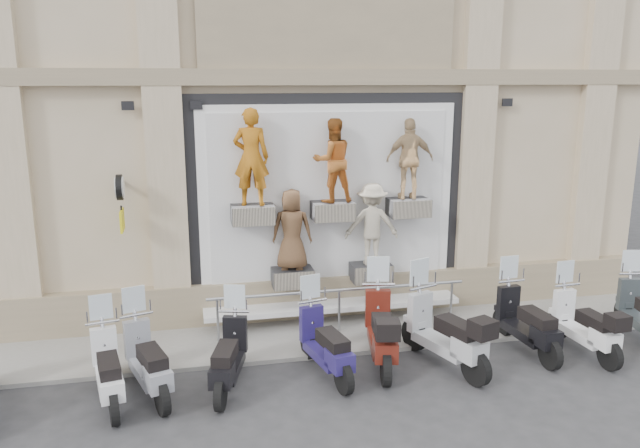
# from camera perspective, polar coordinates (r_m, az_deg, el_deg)

# --- Properties ---
(ground) EXTENTS (90.00, 90.00, 0.00)m
(ground) POSITION_cam_1_polar(r_m,az_deg,el_deg) (10.49, 4.45, -14.25)
(ground) COLOR #303032
(ground) RESTS_ON ground
(sidewalk) EXTENTS (16.00, 2.20, 0.08)m
(sidewalk) POSITION_cam_1_polar(r_m,az_deg,el_deg) (12.31, 1.63, -9.70)
(sidewalk) COLOR #98958F
(sidewalk) RESTS_ON ground
(building) EXTENTS (14.00, 8.60, 12.00)m
(building) POSITION_cam_1_polar(r_m,az_deg,el_deg) (16.18, -2.56, 17.34)
(building) COLOR #C7B191
(building) RESTS_ON ground
(shop_vitrine) EXTENTS (5.60, 0.83, 4.30)m
(shop_vitrine) POSITION_cam_1_polar(r_m,az_deg,el_deg) (12.23, 1.19, 1.67)
(shop_vitrine) COLOR black
(shop_vitrine) RESTS_ON ground
(guard_rail) EXTENTS (5.06, 0.10, 0.93)m
(guard_rail) POSITION_cam_1_polar(r_m,az_deg,el_deg) (12.06, 1.76, -8.02)
(guard_rail) COLOR #9EA0A5
(guard_rail) RESTS_ON ground
(clock_sign_bracket) EXTENTS (0.10, 0.80, 1.02)m
(clock_sign_bracket) POSITION_cam_1_polar(r_m,az_deg,el_deg) (11.61, -17.79, 2.51)
(clock_sign_bracket) COLOR black
(clock_sign_bracket) RESTS_ON ground
(scooter_b) EXTENTS (0.90, 1.96, 1.53)m
(scooter_b) POSITION_cam_1_polar(r_m,az_deg,el_deg) (10.09, -18.90, -11.31)
(scooter_b) COLOR silver
(scooter_b) RESTS_ON ground
(scooter_c) EXTENTS (1.14, 2.03, 1.58)m
(scooter_c) POSITION_cam_1_polar(r_m,az_deg,el_deg) (10.14, -15.56, -10.79)
(scooter_c) COLOR gray
(scooter_c) RESTS_ON ground
(scooter_d) EXTENTS (1.02, 1.96, 1.53)m
(scooter_d) POSITION_cam_1_polar(r_m,az_deg,el_deg) (10.08, -8.38, -10.75)
(scooter_d) COLOR black
(scooter_d) RESTS_ON ground
(scooter_e) EXTENTS (0.94, 2.00, 1.56)m
(scooter_e) POSITION_cam_1_polar(r_m,az_deg,el_deg) (10.38, 0.49, -9.76)
(scooter_e) COLOR #201854
(scooter_e) RESTS_ON ground
(scooter_f) EXTENTS (1.04, 2.21, 1.73)m
(scooter_f) POSITION_cam_1_polar(r_m,az_deg,el_deg) (10.78, 5.65, -8.44)
(scooter_f) COLOR #51160D
(scooter_f) RESTS_ON ground
(scooter_g) EXTENTS (1.27, 2.23, 1.74)m
(scooter_g) POSITION_cam_1_polar(r_m,az_deg,el_deg) (10.84, 11.34, -8.49)
(scooter_g) COLOR #A5A7AC
(scooter_g) RESTS_ON ground
(scooter_h) EXTENTS (0.73, 2.03, 1.62)m
(scooter_h) POSITION_cam_1_polar(r_m,az_deg,el_deg) (11.81, 18.44, -7.42)
(scooter_h) COLOR black
(scooter_h) RESTS_ON ground
(scooter_i) EXTENTS (0.69, 1.94, 1.55)m
(scooter_i) POSITION_cam_1_polar(r_m,az_deg,el_deg) (12.12, 23.07, -7.44)
(scooter_i) COLOR white
(scooter_i) RESTS_ON ground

